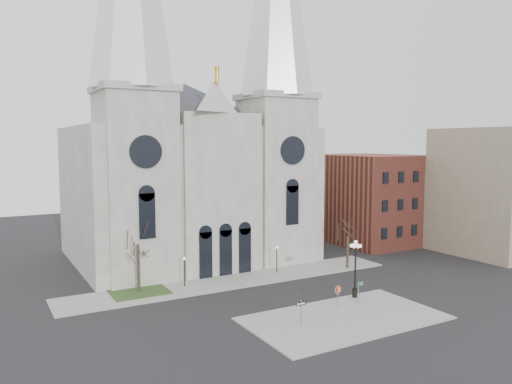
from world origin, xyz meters
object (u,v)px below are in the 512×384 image
one_way_sign (301,309)px  globe_lamp (355,262)px  street_name_sign (359,290)px  stop_sign (338,292)px

one_way_sign → globe_lamp: bearing=18.8°
one_way_sign → street_name_sign: one_way_sign is taller
globe_lamp → one_way_sign: size_ratio=2.66×
stop_sign → one_way_sign: (-5.63, -1.96, -0.13)m
stop_sign → globe_lamp: size_ratio=0.38×
stop_sign → street_name_sign: 2.79m
stop_sign → street_name_sign: stop_sign is taller
globe_lamp → street_name_sign: (-0.97, -1.73, -2.43)m
one_way_sign → street_name_sign: size_ratio=1.01×
globe_lamp → street_name_sign: 3.13m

